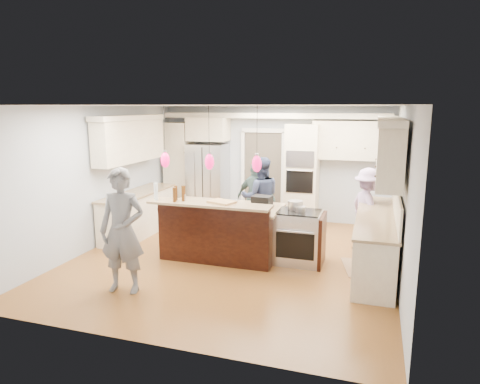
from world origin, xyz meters
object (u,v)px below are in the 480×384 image
(kitchen_island, at_px, (223,230))
(person_bar_end, at_px, (122,231))
(refrigerator, at_px, (208,181))
(island_range, at_px, (300,237))
(person_far_left, at_px, (260,197))

(kitchen_island, height_order, person_bar_end, person_bar_end)
(refrigerator, height_order, kitchen_island, refrigerator)
(island_range, height_order, person_far_left, person_far_left)
(kitchen_island, bearing_deg, person_bar_end, -114.63)
(island_range, distance_m, person_far_left, 1.69)
(island_range, xyz_separation_m, person_far_left, (-1.05, 1.26, 0.38))
(island_range, relative_size, person_far_left, 0.55)
(kitchen_island, relative_size, person_far_left, 1.25)
(person_bar_end, distance_m, person_far_left, 3.43)
(kitchen_island, bearing_deg, island_range, 3.05)
(refrigerator, relative_size, person_far_left, 1.07)
(person_bar_end, height_order, person_far_left, person_bar_end)
(refrigerator, relative_size, island_range, 1.96)
(island_range, bearing_deg, refrigerator, 137.41)
(refrigerator, relative_size, kitchen_island, 0.86)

